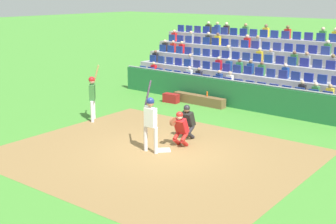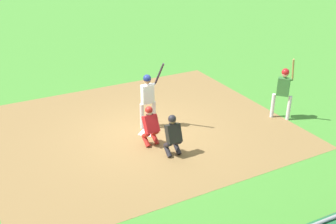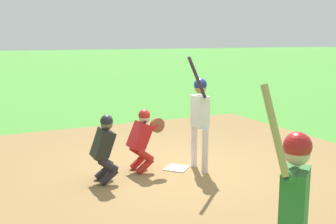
{
  "view_description": "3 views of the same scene",
  "coord_description": "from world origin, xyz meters",
  "px_view_note": "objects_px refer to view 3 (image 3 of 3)",
  "views": [
    {
      "loc": [
        -9.62,
        11.33,
        5.25
      ],
      "look_at": [
        -0.13,
        -0.07,
        1.36
      ],
      "focal_mm": 49.41,
      "sensor_mm": 36.0,
      "label": 1
    },
    {
      "loc": [
        -4.25,
        -10.5,
        6.12
      ],
      "look_at": [
        0.59,
        -0.42,
        0.84
      ],
      "focal_mm": 41.53,
      "sensor_mm": 36.0,
      "label": 2
    },
    {
      "loc": [
        7.59,
        -3.51,
        2.7
      ],
      "look_at": [
        0.29,
        -0.32,
        1.27
      ],
      "focal_mm": 44.94,
      "sensor_mm": 36.0,
      "label": 3
    }
  ],
  "objects_px": {
    "on_deck_batter": "(293,207)",
    "home_plate_umpire": "(105,146)",
    "home_plate_marker": "(177,168)",
    "catcher_crouching": "(142,137)",
    "batter_at_plate": "(200,113)"
  },
  "relations": [
    {
      "from": "home_plate_marker",
      "to": "on_deck_batter",
      "type": "bearing_deg",
      "value": -12.03
    },
    {
      "from": "batter_at_plate",
      "to": "home_plate_umpire",
      "type": "height_order",
      "value": "batter_at_plate"
    },
    {
      "from": "home_plate_marker",
      "to": "catcher_crouching",
      "type": "bearing_deg",
      "value": -102.11
    },
    {
      "from": "catcher_crouching",
      "to": "on_deck_batter",
      "type": "distance_m",
      "value": 4.91
    },
    {
      "from": "home_plate_umpire",
      "to": "on_deck_batter",
      "type": "bearing_deg",
      "value": 7.0
    },
    {
      "from": "catcher_crouching",
      "to": "home_plate_umpire",
      "type": "relative_size",
      "value": 0.99
    },
    {
      "from": "home_plate_marker",
      "to": "batter_at_plate",
      "type": "xyz_separation_m",
      "value": [
        0.25,
        0.4,
        1.17
      ]
    },
    {
      "from": "home_plate_umpire",
      "to": "on_deck_batter",
      "type": "relative_size",
      "value": 0.56
    },
    {
      "from": "on_deck_batter",
      "to": "home_plate_umpire",
      "type": "bearing_deg",
      "value": -173.0
    },
    {
      "from": "catcher_crouching",
      "to": "home_plate_umpire",
      "type": "distance_m",
      "value": 0.94
    },
    {
      "from": "home_plate_marker",
      "to": "on_deck_batter",
      "type": "height_order",
      "value": "on_deck_batter"
    },
    {
      "from": "home_plate_umpire",
      "to": "home_plate_marker",
      "type": "bearing_deg",
      "value": 97.1
    },
    {
      "from": "catcher_crouching",
      "to": "on_deck_batter",
      "type": "height_order",
      "value": "on_deck_batter"
    },
    {
      "from": "catcher_crouching",
      "to": "on_deck_batter",
      "type": "xyz_separation_m",
      "value": [
        4.88,
        -0.32,
        0.45
      ]
    },
    {
      "from": "catcher_crouching",
      "to": "home_plate_umpire",
      "type": "bearing_deg",
      "value": -68.52
    }
  ]
}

